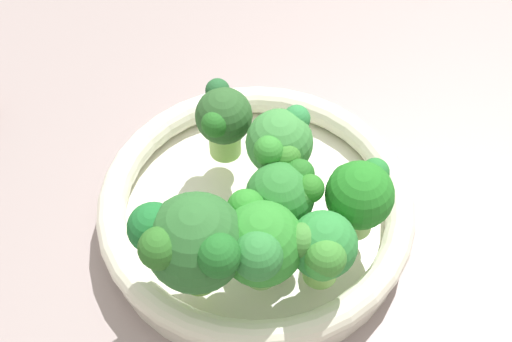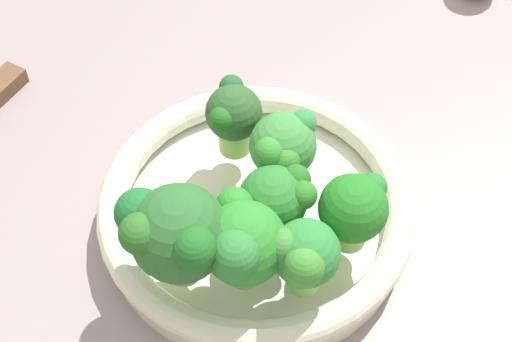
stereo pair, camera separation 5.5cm
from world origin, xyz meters
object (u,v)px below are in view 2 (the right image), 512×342
Objects in this scene: broccoli_floret_0 at (233,115)px; broccoli_floret_3 at (277,200)px; broccoli_floret_2 at (353,208)px; broccoli_floret_5 at (303,257)px; broccoli_floret_1 at (283,148)px; bowl at (256,211)px; broccoli_floret_6 at (174,233)px; broccoli_floret_4 at (242,241)px.

broccoli_floret_3 is (-1.80, -8.10, -0.23)cm from broccoli_floret_0.
broccoli_floret_2 is 1.02× the size of broccoli_floret_5.
bowl is at bearing 176.63° from broccoli_floret_1.
broccoli_floret_2 is 12.30cm from broccoli_floret_6.
bowl is 3.36× the size of broccoli_floret_4.
broccoli_floret_5 is (-4.17, -7.95, -0.33)cm from broccoli_floret_1.
broccoli_floret_5 is at bearing -117.72° from broccoli_floret_1.
broccoli_floret_3 and broccoli_floret_5 have the same top height.
broccoli_floret_6 is (-3.43, 2.68, 0.60)cm from broccoli_floret_4.
broccoli_floret_2 is at bearing 13.62° from broccoli_floret_5.
broccoli_floret_4 reaches higher than bowl.
broccoli_floret_1 is 1.11× the size of broccoli_floret_3.
broccoli_floret_6 is (-9.40, -7.23, 1.12)cm from broccoli_floret_0.
bowl is 9.29cm from broccoli_floret_4.
broccoli_floret_2 is 0.77× the size of broccoli_floret_6.
broccoli_floret_2 is at bearing -81.06° from broccoli_floret_1.
broccoli_floret_6 reaches higher than broccoli_floret_3.
broccoli_floret_0 is 8.30cm from broccoli_floret_3.
broccoli_floret_0 is at bearing 58.95° from broccoli_floret_4.
broccoli_floret_1 reaches higher than broccoli_floret_2.
bowl is at bearing 47.33° from broccoli_floret_4.
broccoli_floret_4 reaches higher than broccoli_floret_2.
broccoli_floret_1 is at bearing 48.54° from broccoli_floret_3.
broccoli_floret_5 is (-1.42, -4.82, 0.27)cm from broccoli_floret_3.
broccoli_floret_0 and broccoli_floret_2 have the same top height.
broccoli_floret_0 is 5.09cm from broccoli_floret_1.
broccoli_floret_1 is at bearing 62.28° from broccoli_floret_5.
broccoli_floret_2 is at bearing -21.24° from broccoli_floret_6.
broccoli_floret_3 is 5.04cm from broccoli_floret_5.
broccoli_floret_5 is 8.48cm from broccoli_floret_6.
broccoli_floret_1 is 1.07× the size of broccoli_floret_2.
broccoli_floret_1 is (2.26, -0.13, 6.10)cm from bowl.
broccoli_floret_0 is at bearing 77.50° from broccoli_floret_3.
broccoli_floret_2 is at bearing -12.40° from broccoli_floret_4.
broccoli_floret_0 is at bearing 37.57° from broccoli_floret_6.
broccoli_floret_0 is 1.03× the size of broccoli_floret_3.
broccoli_floret_0 is at bearing 100.91° from broccoli_floret_1.
broccoli_floret_5 is (2.75, -3.02, -0.48)cm from broccoli_floret_4.
broccoli_floret_0 is 13.32cm from broccoli_floret_5.
broccoli_floret_6 is (-8.09, -2.38, 6.84)cm from bowl.
broccoli_floret_5 is (-3.21, -12.93, 0.04)cm from broccoli_floret_0.
broccoli_floret_2 is 1.04× the size of broccoli_floret_3.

